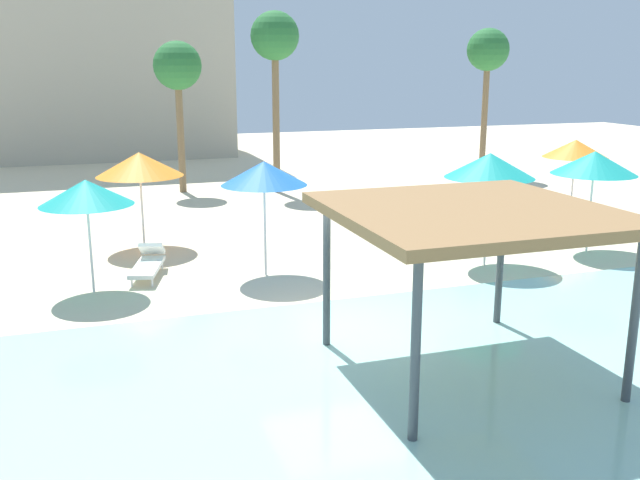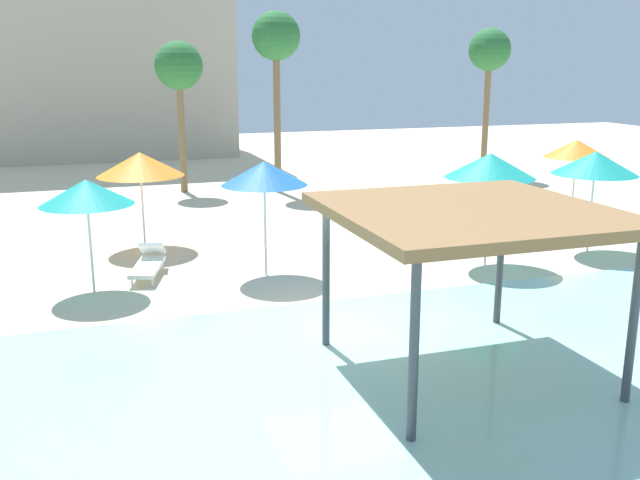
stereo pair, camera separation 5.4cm
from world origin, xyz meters
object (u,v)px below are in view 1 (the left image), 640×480
at_px(beach_umbrella_orange_0, 139,164).
at_px(lounge_chair_2, 148,263).
at_px(beach_umbrella_teal_6, 594,163).
at_px(palm_tree_2, 488,54).
at_px(lounge_chair_0, 465,211).
at_px(lounge_chair_1, 590,222).
at_px(beach_umbrella_teal_2, 86,193).
at_px(beach_umbrella_orange_4, 576,149).
at_px(palm_tree_0, 178,69).
at_px(beach_umbrella_blue_5, 264,173).
at_px(beach_umbrella_teal_1, 490,166).
at_px(palm_tree_3, 275,41).
at_px(shade_pavilion, 470,218).

bearing_deg(beach_umbrella_orange_0, lounge_chair_2, -93.03).
bearing_deg(beach_umbrella_teal_6, palm_tree_2, 70.85).
bearing_deg(lounge_chair_0, lounge_chair_1, 63.98).
bearing_deg(beach_umbrella_teal_2, lounge_chair_2, 34.45).
distance_m(lounge_chair_2, palm_tree_2, 20.82).
distance_m(beach_umbrella_orange_4, palm_tree_0, 15.22).
bearing_deg(lounge_chair_2, beach_umbrella_blue_5, 88.43).
height_order(beach_umbrella_teal_1, palm_tree_3, palm_tree_3).
xyz_separation_m(beach_umbrella_teal_6, palm_tree_0, (-9.37, 13.15, 2.41)).
bearing_deg(beach_umbrella_teal_2, beach_umbrella_teal_6, -2.59).
relative_size(lounge_chair_0, lounge_chair_1, 1.01).
relative_size(palm_tree_0, palm_tree_2, 0.90).
xyz_separation_m(shade_pavilion, beach_umbrella_blue_5, (-1.75, 6.65, -0.15)).
distance_m(palm_tree_2, palm_tree_3, 10.37).
bearing_deg(beach_umbrella_teal_6, beach_umbrella_teal_2, 177.41).
distance_m(lounge_chair_2, palm_tree_3, 13.35).
relative_size(beach_umbrella_orange_0, beach_umbrella_teal_2, 1.04).
xyz_separation_m(shade_pavilion, palm_tree_0, (-2.01, 19.15, 2.20)).
bearing_deg(beach_umbrella_teal_6, lounge_chair_2, 172.74).
bearing_deg(beach_umbrella_orange_0, beach_umbrella_teal_2, -111.50).
relative_size(beach_umbrella_blue_5, beach_umbrella_teal_6, 1.01).
bearing_deg(beach_umbrella_teal_1, beach_umbrella_blue_5, 170.65).
relative_size(beach_umbrella_teal_2, beach_umbrella_teal_6, 0.93).
relative_size(beach_umbrella_orange_0, beach_umbrella_blue_5, 0.96).
height_order(beach_umbrella_orange_0, lounge_chair_0, beach_umbrella_orange_0).
height_order(beach_umbrella_orange_0, beach_umbrella_teal_6, beach_umbrella_teal_6).
relative_size(beach_umbrella_teal_2, beach_umbrella_blue_5, 0.92).
distance_m(beach_umbrella_blue_5, palm_tree_0, 12.72).
distance_m(shade_pavilion, beach_umbrella_orange_0, 11.25).
xyz_separation_m(beach_umbrella_orange_4, palm_tree_3, (-8.32, 7.83, 3.63)).
relative_size(shade_pavilion, palm_tree_2, 0.65).
height_order(lounge_chair_1, lounge_chair_2, same).
relative_size(beach_umbrella_orange_0, beach_umbrella_teal_1, 0.93).
distance_m(beach_umbrella_teal_2, palm_tree_2, 22.00).
bearing_deg(lounge_chair_1, beach_umbrella_teal_2, -74.38).
distance_m(beach_umbrella_teal_1, lounge_chair_0, 5.80).
relative_size(beach_umbrella_orange_4, palm_tree_2, 0.39).
distance_m(beach_umbrella_blue_5, palm_tree_3, 12.26).
xyz_separation_m(beach_umbrella_orange_0, palm_tree_0, (2.35, 8.79, 2.50)).
bearing_deg(lounge_chair_2, beach_umbrella_teal_2, -39.86).
height_order(beach_umbrella_teal_2, lounge_chair_0, beach_umbrella_teal_2).
bearing_deg(beach_umbrella_teal_1, lounge_chair_0, 65.60).
xyz_separation_m(beach_umbrella_teal_2, lounge_chair_2, (1.33, 0.91, -2.00)).
distance_m(beach_umbrella_teal_2, beach_umbrella_blue_5, 4.11).
bearing_deg(shade_pavilion, beach_umbrella_orange_0, 112.85).
xyz_separation_m(shade_pavilion, lounge_chair_2, (-4.52, 7.51, -2.37)).
bearing_deg(beach_umbrella_teal_6, palm_tree_0, 125.46).
xyz_separation_m(beach_umbrella_orange_0, palm_tree_3, (6.00, 7.57, 3.56)).
height_order(beach_umbrella_orange_0, beach_umbrella_orange_4, beach_umbrella_orange_0).
bearing_deg(lounge_chair_1, beach_umbrella_teal_1, -56.33).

